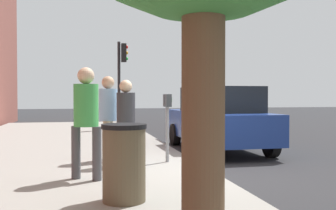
{
  "coord_description": "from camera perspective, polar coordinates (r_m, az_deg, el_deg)",
  "views": [
    {
      "loc": [
        -7.08,
        2.31,
        1.53
      ],
      "look_at": [
        0.84,
        0.59,
        1.34
      ],
      "focal_mm": 41.85,
      "sensor_mm": 36.0,
      "label": 1
    }
  ],
  "objects": [
    {
      "name": "pedestrian_bystander",
      "position": [
        6.54,
        -11.84,
        -1.11
      ],
      "size": [
        0.4,
        0.49,
        1.84
      ],
      "rotation": [
        0.0,
        0.0,
        -0.58
      ],
      "color": "#47474C",
      "rests_on": "sidewalk_slab"
    },
    {
      "name": "trash_bin",
      "position": [
        5.18,
        -6.42,
        -8.32
      ],
      "size": [
        0.59,
        0.59,
        1.01
      ],
      "color": "brown",
      "rests_on": "sidewalk_slab"
    },
    {
      "name": "parking_meter",
      "position": [
        8.11,
        -0.1,
        -1.2
      ],
      "size": [
        0.36,
        0.12,
        1.41
      ],
      "color": "gray",
      "rests_on": "sidewalk_slab"
    },
    {
      "name": "pedestrian_at_meter",
      "position": [
        7.8,
        -6.15,
        -1.54
      ],
      "size": [
        0.52,
        0.37,
        1.69
      ],
      "rotation": [
        0.0,
        0.0,
        -1.45
      ],
      "color": "#191E4C",
      "rests_on": "sidewalk_slab"
    },
    {
      "name": "ground_plane",
      "position": [
        7.6,
        5.79,
        -10.25
      ],
      "size": [
        80.0,
        80.0,
        0.0
      ],
      "primitive_type": "plane",
      "color": "#2B2B2D",
      "rests_on": "ground"
    },
    {
      "name": "sidewalk_slab",
      "position": [
        7.26,
        -17.75,
        -10.26
      ],
      "size": [
        28.0,
        6.0,
        0.15
      ],
      "primitive_type": "cube",
      "color": "gray",
      "rests_on": "ground_plane"
    },
    {
      "name": "traffic_signal",
      "position": [
        16.31,
        -6.8,
        5.03
      ],
      "size": [
        0.24,
        0.44,
        3.6
      ],
      "color": "black",
      "rests_on": "sidewalk_slab"
    },
    {
      "name": "parked_sedan_near",
      "position": [
        10.91,
        7.37,
        -1.98
      ],
      "size": [
        4.42,
        2.01,
        1.77
      ],
      "color": "navy",
      "rests_on": "ground_plane"
    },
    {
      "name": "parking_officer",
      "position": [
        8.37,
        -8.71,
        -0.83
      ],
      "size": [
        0.53,
        0.39,
        1.79
      ],
      "rotation": [
        0.0,
        0.0,
        -1.8
      ],
      "color": "tan",
      "rests_on": "sidewalk_slab"
    }
  ]
}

